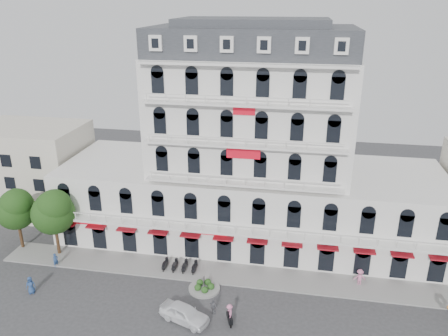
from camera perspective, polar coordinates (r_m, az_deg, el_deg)
ground at (r=41.17m, az=-0.17°, el=-20.93°), size 120.00×120.00×0.00m
sidewalk at (r=48.10m, az=1.81°, el=-13.76°), size 53.00×4.00×0.16m
main_building at (r=51.49m, az=3.41°, el=1.07°), size 45.00×15.00×25.80m
flank_building_west at (r=65.07m, az=-23.65°, el=-0.09°), size 14.00×10.00×12.00m
traffic_island at (r=46.05m, az=-2.59°, el=-15.30°), size 3.20×3.20×1.60m
parked_scooter_row at (r=49.12m, az=-5.77°, el=-13.16°), size 4.40×1.80×1.10m
tree_west_outer at (r=55.57m, az=-25.55°, el=-4.67°), size 4.50×4.48×7.76m
tree_west_inner at (r=52.39m, az=-21.43°, el=-5.16°), size 4.76×4.76×8.25m
parked_car at (r=42.16m, az=-5.19°, el=-18.38°), size 5.19×3.48×1.64m
rider_center at (r=41.58m, az=0.73°, el=-18.49°), size 0.90×1.64×2.06m
pedestrian_left at (r=49.11m, az=-23.94°, el=-13.81°), size 1.08×0.92×1.87m
pedestrian_mid at (r=42.86m, az=-1.41°, el=-17.64°), size 0.95×0.72×1.50m
pedestrian_right at (r=48.22m, az=17.29°, el=-13.50°), size 1.30×0.85×1.89m
pedestrian_far at (r=52.44m, az=-21.13°, el=-11.17°), size 0.65×0.71×1.63m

